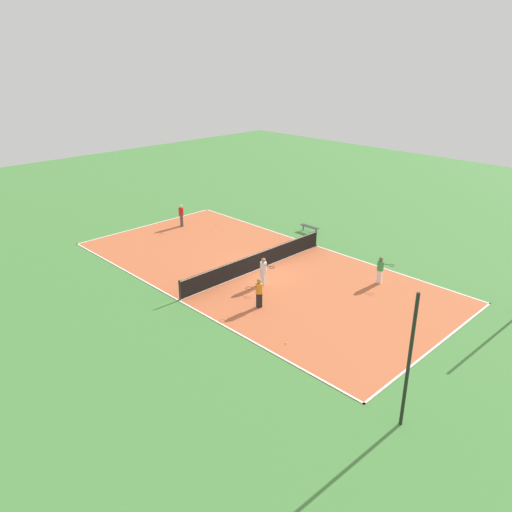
% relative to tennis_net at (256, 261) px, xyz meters
% --- Properties ---
extents(ground_plane, '(80.00, 80.00, 0.00)m').
position_rel_tennis_net_xyz_m(ground_plane, '(0.00, 0.00, -0.58)').
color(ground_plane, '#47843D').
extents(court_surface, '(11.32, 22.98, 0.02)m').
position_rel_tennis_net_xyz_m(court_surface, '(0.00, 0.00, -0.57)').
color(court_surface, '#C66038').
rests_on(court_surface, ground_plane).
extents(tennis_net, '(11.12, 0.10, 1.10)m').
position_rel_tennis_net_xyz_m(tennis_net, '(0.00, 0.00, 0.00)').
color(tennis_net, black).
rests_on(tennis_net, court_surface).
extents(bench, '(0.36, 1.49, 0.45)m').
position_rel_tennis_net_xyz_m(bench, '(-7.38, -2.08, -0.20)').
color(bench, '#333338').
rests_on(bench, ground_plane).
extents(player_far_green, '(0.60, 0.99, 1.56)m').
position_rel_tennis_net_xyz_m(player_far_green, '(-3.64, 6.10, 0.33)').
color(player_far_green, white).
rests_on(player_far_green, court_surface).
extents(player_coach_red, '(0.78, 0.97, 1.63)m').
position_rel_tennis_net_xyz_m(player_coach_red, '(-1.63, -9.53, 0.38)').
color(player_coach_red, '#4C4C51').
rests_on(player_coach_red, court_surface).
extents(player_near_white, '(0.43, 0.96, 1.61)m').
position_rel_tennis_net_xyz_m(player_near_white, '(1.16, 1.78, 0.36)').
color(player_near_white, white).
rests_on(player_near_white, court_surface).
extents(player_center_orange, '(0.99, 0.59, 1.56)m').
position_rel_tennis_net_xyz_m(player_center_orange, '(3.14, 3.43, 0.33)').
color(player_center_orange, black).
rests_on(player_center_orange, court_surface).
extents(tennis_ball_midcourt, '(0.07, 0.07, 0.07)m').
position_rel_tennis_net_xyz_m(tennis_ball_midcourt, '(-3.56, -7.85, -0.53)').
color(tennis_ball_midcourt, '#CCE033').
rests_on(tennis_ball_midcourt, court_surface).
extents(tennis_ball_near_net, '(0.07, 0.07, 0.07)m').
position_rel_tennis_net_xyz_m(tennis_ball_near_net, '(4.68, 6.71, -0.53)').
color(tennis_ball_near_net, '#CCE033').
rests_on(tennis_ball_near_net, court_surface).
extents(fence_post_back_right, '(0.12, 0.12, 5.09)m').
position_rel_tennis_net_xyz_m(fence_post_back_right, '(5.60, 12.94, 1.96)').
color(fence_post_back_right, black).
rests_on(fence_post_back_right, ground_plane).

